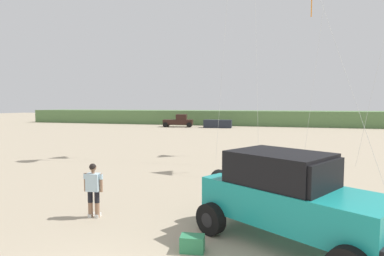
% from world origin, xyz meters
% --- Properties ---
extents(dune_ridge, '(90.00, 8.21, 2.44)m').
position_xyz_m(dune_ridge, '(0.21, 51.11, 1.22)').
color(dune_ridge, '#567A47').
rests_on(dune_ridge, ground_plane).
extents(jeep, '(4.98, 4.24, 2.26)m').
position_xyz_m(jeep, '(3.22, 3.82, 1.20)').
color(jeep, teal).
rests_on(jeep, ground_plane).
extents(person_watching, '(0.62, 0.34, 1.67)m').
position_xyz_m(person_watching, '(-2.48, 4.02, 0.94)').
color(person_watching, '#8C664C').
rests_on(person_watching, ground_plane).
extents(cooler_box, '(0.61, 0.44, 0.38)m').
position_xyz_m(cooler_box, '(1.06, 2.71, 0.19)').
color(cooler_box, '#2D7F51').
rests_on(cooler_box, ground_plane).
extents(distant_pickup, '(4.88, 3.18, 1.98)m').
position_xyz_m(distant_pickup, '(-12.84, 42.41, 0.94)').
color(distant_pickup, black).
rests_on(distant_pickup, ground_plane).
extents(distant_sedan, '(4.34, 2.07, 1.20)m').
position_xyz_m(distant_sedan, '(-6.61, 42.40, 0.60)').
color(distant_sedan, '#1E232D').
rests_on(distant_sedan, ground_plane).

